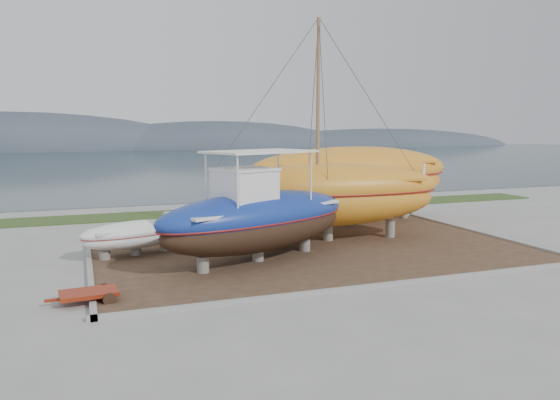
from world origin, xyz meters
name	(u,v)px	position (x,y,z in m)	size (l,w,h in m)	color
ground	(355,272)	(0.00, 0.00, 0.00)	(140.00, 140.00, 0.00)	gray
dirt_patch	(311,248)	(0.00, 4.00, 0.03)	(18.00, 12.00, 0.06)	#422D1E
curb_frame	(311,247)	(0.00, 4.00, 0.07)	(18.60, 12.60, 0.15)	gray
grass_strip	(239,211)	(0.00, 15.50, 0.04)	(44.00, 3.00, 0.08)	#284219
sea	(143,161)	(0.00, 70.00, 0.00)	(260.00, 100.00, 0.04)	#192E33
mountain_ridge	(118,149)	(0.00, 125.00, 0.00)	(200.00, 36.00, 20.00)	#333D49
blue_caique	(258,206)	(-2.89, 2.57, 2.21)	(8.94, 2.79, 4.30)	navy
white_dinghy	(136,238)	(-7.27, 5.26, 0.74)	(4.53, 1.70, 1.36)	white
orange_sailboat	(329,132)	(1.35, 5.18, 5.03)	(10.82, 3.19, 9.94)	orange
orange_bare_hull	(352,186)	(4.64, 9.15, 2.08)	(12.32, 3.70, 4.04)	orange
red_trailer	(89,297)	(-9.19, -0.38, 0.18)	(2.48, 1.24, 0.35)	maroon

